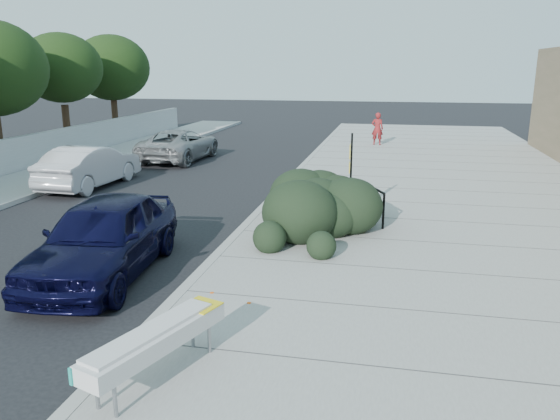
{
  "coord_description": "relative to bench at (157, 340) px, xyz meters",
  "views": [
    {
      "loc": [
        3.79,
        -11.02,
        4.26
      ],
      "look_at": [
        1.26,
        1.08,
        1.0
      ],
      "focal_mm": 35.0,
      "sensor_mm": 36.0,
      "label": 1
    }
  ],
  "objects": [
    {
      "name": "suv_silver",
      "position": [
        -6.82,
        17.76,
        0.01
      ],
      "size": [
        2.57,
        5.29,
        1.45
      ],
      "primitive_type": "imported",
      "rotation": [
        0.0,
        0.0,
        3.11
      ],
      "color": "gray",
      "rests_on": "ground"
    },
    {
      "name": "curb_near",
      "position": [
        -0.82,
        9.9,
        -0.63
      ],
      "size": [
        0.22,
        50.0,
        0.17
      ],
      "primitive_type": "cube",
      "color": "#9E9E99",
      "rests_on": "ground"
    },
    {
      "name": "bench",
      "position": [
        0.0,
        0.0,
        0.0
      ],
      "size": [
        1.26,
        2.4,
        0.72
      ],
      "rotation": [
        0.0,
        0.0,
        -0.34
      ],
      "color": "gray",
      "rests_on": "sidewalk_near"
    },
    {
      "name": "bike_rack",
      "position": [
        2.68,
        8.07,
        0.02
      ],
      "size": [
        0.32,
        0.61,
        0.97
      ],
      "rotation": [
        0.0,
        0.0,
        0.43
      ],
      "color": "black",
      "rests_on": "sidewalk_near"
    },
    {
      "name": "sidewalk_near",
      "position": [
        4.78,
        9.9,
        -0.64
      ],
      "size": [
        11.2,
        50.0,
        0.15
      ],
      "primitive_type": "cube",
      "color": "gray",
      "rests_on": "ground"
    },
    {
      "name": "sign_post",
      "position": [
        1.85,
        8.6,
        0.79
      ],
      "size": [
        0.1,
        0.28,
        2.38
      ],
      "rotation": [
        0.0,
        0.0,
        0.08
      ],
      "color": "black",
      "rests_on": "sidewalk_near"
    },
    {
      "name": "curb_far",
      "position": [
        -8.82,
        9.9,
        -0.63
      ],
      "size": [
        0.22,
        50.0,
        0.17
      ],
      "primitive_type": "cube",
      "color": "#9E9E99",
      "rests_on": "ground"
    },
    {
      "name": "hedge",
      "position": [
        1.3,
        7.4,
        0.27
      ],
      "size": [
        2.43,
        4.55,
        1.67
      ],
      "primitive_type": "ellipsoid",
      "rotation": [
        0.0,
        0.0,
        0.05
      ],
      "color": "black",
      "rests_on": "sidewalk_near"
    },
    {
      "name": "ground",
      "position": [
        -0.82,
        4.9,
        -0.72
      ],
      "size": [
        120.0,
        120.0,
        0.0
      ],
      "primitive_type": "plane",
      "color": "black",
      "rests_on": "ground"
    },
    {
      "name": "sedan_navy",
      "position": [
        -2.83,
        3.69,
        0.12
      ],
      "size": [
        2.42,
        5.06,
        1.67
      ],
      "primitive_type": "imported",
      "rotation": [
        0.0,
        0.0,
        0.09
      ],
      "color": "black",
      "rests_on": "ground"
    },
    {
      "name": "wagon_silver",
      "position": [
        -7.78,
        11.57,
        0.04
      ],
      "size": [
        1.8,
        4.68,
        1.52
      ],
      "primitive_type": "imported",
      "rotation": [
        0.0,
        0.0,
        3.1
      ],
      "color": "silver",
      "rests_on": "ground"
    },
    {
      "name": "tree_far_e",
      "position": [
        -13.32,
        18.9,
        3.46
      ],
      "size": [
        4.0,
        4.0,
        5.9
      ],
      "color": "#332114",
      "rests_on": "ground"
    },
    {
      "name": "tree_far_f",
      "position": [
        -13.32,
        23.9,
        3.47
      ],
      "size": [
        4.4,
        4.4,
        6.07
      ],
      "color": "#332114",
      "rests_on": "ground"
    },
    {
      "name": "pedestrian",
      "position": [
        2.07,
        23.87,
        0.3
      ],
      "size": [
        0.64,
        0.43,
        1.74
      ],
      "primitive_type": "imported",
      "rotation": [
        0.0,
        0.0,
        3.11
      ],
      "color": "maroon",
      "rests_on": "sidewalk_near"
    }
  ]
}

